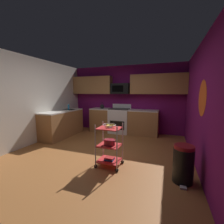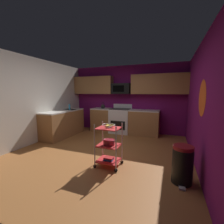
{
  "view_description": "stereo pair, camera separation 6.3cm",
  "coord_description": "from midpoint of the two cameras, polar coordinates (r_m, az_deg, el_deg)",
  "views": [
    {
      "loc": [
        1.61,
        -3.46,
        1.55
      ],
      "look_at": [
        0.24,
        0.22,
        1.05
      ],
      "focal_mm": 24.41,
      "sensor_mm": 36.0,
      "label": 1
    },
    {
      "loc": [
        1.67,
        -3.44,
        1.55
      ],
      "look_at": [
        0.24,
        0.22,
        1.05
      ],
      "focal_mm": 24.41,
      "sensor_mm": 36.0,
      "label": 2
    }
  ],
  "objects": [
    {
      "name": "floor",
      "position": [
        4.13,
        -3.96,
        -15.09
      ],
      "size": [
        4.4,
        4.8,
        0.04
      ],
      "primitive_type": "cube",
      "color": "#995B2D",
      "rests_on": "ground"
    },
    {
      "name": "wall_back",
      "position": [
        6.11,
        5.72,
        4.88
      ],
      "size": [
        4.52,
        0.06,
        2.6
      ],
      "primitive_type": "cube",
      "color": "#6B1156",
      "rests_on": "ground"
    },
    {
      "name": "wall_left",
      "position": [
        5.19,
        -27.0,
        3.7
      ],
      "size": [
        0.06,
        4.8,
        2.6
      ],
      "primitive_type": "cube",
      "color": "silver",
      "rests_on": "ground"
    },
    {
      "name": "wall_right",
      "position": [
        3.51,
        30.9,
        2.11
      ],
      "size": [
        0.06,
        4.8,
        2.6
      ],
      "primitive_type": "cube",
      "color": "#6B1156",
      "rests_on": "ground"
    },
    {
      "name": "wall_flower_decal",
      "position": [
        3.28,
        31.16,
        4.43
      ],
      "size": [
        0.0,
        0.68,
        0.68
      ],
      "primitive_type": "cylinder",
      "rotation": [
        0.0,
        1.57,
        0.0
      ],
      "color": "#E5591E"
    },
    {
      "name": "counter_run",
      "position": [
        5.73,
        -4.12,
        -3.69
      ],
      "size": [
        3.51,
        2.36,
        0.92
      ],
      "color": "#9E6B3D",
      "rests_on": "ground"
    },
    {
      "name": "oven_range",
      "position": [
        5.93,
        3.46,
        -3.16
      ],
      "size": [
        0.76,
        0.65,
        1.1
      ],
      "color": "white",
      "rests_on": "ground"
    },
    {
      "name": "upper_cabinets",
      "position": [
        5.92,
        5.57,
        10.13
      ],
      "size": [
        4.4,
        0.33,
        0.7
      ],
      "color": "#9E6B3D"
    },
    {
      "name": "microwave",
      "position": [
        5.94,
        3.86,
        8.69
      ],
      "size": [
        0.7,
        0.39,
        0.4
      ],
      "color": "black"
    },
    {
      "name": "rolling_cart",
      "position": [
        3.28,
        -0.66,
        -12.33
      ],
      "size": [
        0.53,
        0.42,
        0.91
      ],
      "color": "silver",
      "rests_on": "ground"
    },
    {
      "name": "fruit_bowl",
      "position": [
        3.16,
        -0.67,
        -5.08
      ],
      "size": [
        0.27,
        0.27,
        0.07
      ],
      "color": "silver",
      "rests_on": "rolling_cart"
    },
    {
      "name": "mixing_bowl_large",
      "position": [
        3.26,
        -0.58,
        -11.23
      ],
      "size": [
        0.25,
        0.25,
        0.11
      ],
      "color": "maroon",
      "rests_on": "rolling_cart"
    },
    {
      "name": "book_stack",
      "position": [
        3.39,
        -0.65,
        -17.08
      ],
      "size": [
        0.2,
        0.2,
        0.05
      ],
      "color": "#1E4C8C",
      "rests_on": "rolling_cart"
    },
    {
      "name": "kettle",
      "position": [
        6.12,
        -3.11,
        2.07
      ],
      "size": [
        0.21,
        0.18,
        0.26
      ],
      "color": "black",
      "rests_on": "counter_run"
    },
    {
      "name": "dish_soap_bottle",
      "position": [
        5.88,
        -15.33,
        1.83
      ],
      "size": [
        0.06,
        0.06,
        0.2
      ],
      "primitive_type": "cylinder",
      "color": "#2D8CBF",
      "rests_on": "counter_run"
    },
    {
      "name": "trash_can",
      "position": [
        3.03,
        25.44,
        -17.32
      ],
      "size": [
        0.34,
        0.42,
        0.66
      ],
      "color": "black",
      "rests_on": "ground"
    }
  ]
}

